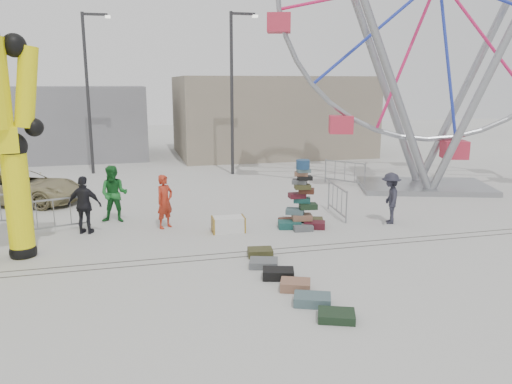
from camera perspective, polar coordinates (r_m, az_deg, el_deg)
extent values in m
plane|color=#9E9E99|center=(12.94, -3.97, -8.53)|extent=(90.00, 90.00, 0.00)
cube|color=#47443F|center=(13.49, -4.44, -7.63)|extent=(40.00, 0.04, 0.01)
cube|color=#47443F|center=(13.86, -4.73, -7.08)|extent=(40.00, 0.04, 0.01)
cube|color=gray|center=(33.25, 1.61, 8.72)|extent=(12.00, 8.00, 5.00)
cube|color=gray|center=(34.20, -21.02, 7.51)|extent=(10.00, 8.00, 4.40)
cylinder|color=#2D2D30|center=(25.43, -2.78, 10.98)|extent=(0.16, 0.16, 8.00)
cube|color=#2D2D30|center=(25.76, -1.49, 19.70)|extent=(1.20, 0.15, 0.12)
cube|color=silver|center=(25.89, -0.11, 19.44)|extent=(0.25, 0.25, 0.12)
cylinder|color=#2D2D30|center=(26.97, -18.66, 10.43)|extent=(0.16, 0.16, 8.00)
cube|color=#2D2D30|center=(27.13, -17.93, 18.76)|extent=(1.20, 0.15, 0.12)
cube|color=silver|center=(27.10, -16.58, 18.64)|extent=(0.25, 0.25, 0.12)
cube|color=#1A504B|center=(16.22, 3.86, -3.74)|extent=(0.80, 0.63, 0.23)
cube|color=#501520|center=(16.30, 6.71, -3.75)|extent=(0.80, 0.69, 0.22)
cube|color=#4B2418|center=(16.66, 3.76, -3.37)|extent=(0.65, 0.46, 0.20)
cube|color=#403F20|center=(16.73, 6.53, -3.32)|extent=(0.76, 0.63, 0.22)
cube|color=slate|center=(16.01, 5.37, -4.09)|extent=(0.65, 0.47, 0.18)
cube|color=black|center=(16.87, 5.09, -3.20)|extent=(0.70, 0.59, 0.20)
cube|color=#93634B|center=(16.33, 5.26, -2.87)|extent=(0.69, 0.53, 0.20)
cube|color=#4B666B|center=(16.29, 4.47, -2.21)|extent=(0.69, 0.61, 0.18)
cube|color=#1A301C|center=(16.24, 5.99, -1.63)|extent=(0.60, 0.45, 0.18)
cube|color=#1A504B|center=(16.33, 5.25, -0.92)|extent=(0.62, 0.51, 0.16)
cube|color=#501520|center=(16.23, 4.71, -0.40)|extent=(0.53, 0.36, 0.16)
cube|color=#4B2418|center=(16.18, 5.78, 0.13)|extent=(0.59, 0.51, 0.16)
cube|color=#403F20|center=(16.05, 5.35, 0.60)|extent=(0.55, 0.41, 0.14)
cube|color=slate|center=(16.13, 5.00, 1.18)|extent=(0.56, 0.50, 0.14)
cube|color=black|center=(16.04, 5.61, 1.60)|extent=(0.48, 0.35, 0.13)
cube|color=#93634B|center=(16.05, 5.19, 2.08)|extent=(0.50, 0.42, 0.13)
cube|color=#4B666B|center=(15.97, 5.47, 2.44)|extent=(0.43, 0.30, 0.11)
cylinder|color=navy|center=(15.96, 5.38, 3.16)|extent=(0.43, 0.43, 0.29)
sphere|color=black|center=(15.01, -25.05, -6.16)|extent=(0.71, 0.71, 0.71)
cylinder|color=#FCF10D|center=(14.66, -25.53, -1.11)|extent=(0.66, 0.66, 3.00)
sphere|color=black|center=(14.42, -26.09, 4.70)|extent=(0.75, 0.75, 0.75)
sphere|color=black|center=(14.38, -25.92, 14.85)|extent=(0.60, 0.60, 0.60)
cylinder|color=#FCF10D|center=(14.36, -24.77, 10.82)|extent=(0.87, 0.66, 2.11)
sphere|color=black|center=(14.41, -24.02, 6.77)|extent=(0.49, 0.49, 0.49)
cube|color=gray|center=(23.42, 18.62, 0.63)|extent=(6.28, 4.86, 0.22)
cylinder|color=gray|center=(21.61, 15.48, 11.42)|extent=(3.75, 1.51, 8.96)
cylinder|color=gray|center=(22.58, 24.45, 10.80)|extent=(3.75, 1.51, 8.96)
cylinder|color=gray|center=(23.56, 14.50, 11.51)|extent=(3.75, 1.51, 8.96)
cylinder|color=gray|center=(24.45, 22.81, 10.97)|extent=(3.75, 1.51, 8.96)
cube|color=#C52A41|center=(23.17, 18.89, 4.38)|extent=(1.25, 1.25, 0.77)
cube|color=silver|center=(15.80, -3.19, -3.72)|extent=(1.04, 0.62, 0.48)
cube|color=#403F20|center=(13.64, 0.49, -6.92)|extent=(0.73, 0.59, 0.21)
cube|color=slate|center=(12.90, 0.89, -8.14)|extent=(0.85, 0.75, 0.19)
cube|color=black|center=(12.17, 2.56, -9.32)|extent=(0.85, 0.67, 0.23)
cube|color=#93634B|center=(11.56, 4.52, -10.57)|extent=(0.81, 0.72, 0.22)
cube|color=#4B666B|center=(10.90, 6.45, -12.13)|extent=(0.92, 0.77, 0.21)
cube|color=#1A301C|center=(10.32, 9.18, -13.79)|extent=(0.87, 0.77, 0.17)
imported|color=#A22917|center=(16.32, -10.39, -1.08)|extent=(0.76, 0.72, 1.75)
imported|color=#196625|center=(17.38, -15.92, -0.23)|extent=(1.09, 0.94, 1.93)
imported|color=black|center=(16.31, -18.99, -1.43)|extent=(1.15, 0.77, 1.82)
imported|color=#22222D|center=(17.20, 15.11, -0.67)|extent=(1.01, 1.27, 1.71)
imported|color=#92875E|center=(21.37, -25.25, 0.47)|extent=(5.09, 3.66, 1.29)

